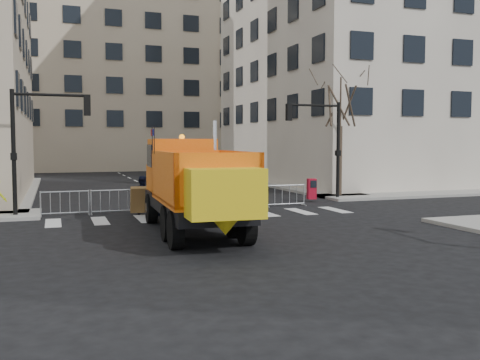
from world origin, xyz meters
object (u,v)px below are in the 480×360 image
object	(u,v)px
cop_b	(142,195)
newspaper_box	(312,189)
cop_a	(156,193)
cop_c	(158,196)
plow_truck	(194,183)

from	to	relation	value
cop_b	newspaper_box	bearing A→B (deg)	-139.68
cop_b	cop_a	bearing A→B (deg)	-151.53
cop_b	cop_c	distance (m)	0.93
plow_truck	cop_b	distance (m)	5.93
plow_truck	cop_b	xyz separation A→B (m)	(-0.92, 5.79, -0.92)
newspaper_box	cop_b	bearing A→B (deg)	-157.21
cop_a	cop_b	world-z (taller)	cop_a
cop_a	newspaper_box	size ratio (longest dim) A/B	1.72
plow_truck	cop_a	world-z (taller)	plow_truck
plow_truck	cop_b	size ratio (longest dim) A/B	6.09
cop_a	cop_b	distance (m)	0.65
cop_b	newspaper_box	xyz separation A→B (m)	(9.39, 1.97, -0.15)
cop_a	cop_b	xyz separation A→B (m)	(-0.64, 0.00, -0.09)
cop_b	newspaper_box	world-z (taller)	cop_b
plow_truck	cop_a	distance (m)	5.85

